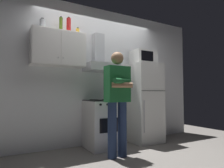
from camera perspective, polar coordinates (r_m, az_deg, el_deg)
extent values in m
plane|color=slate|center=(3.61, 0.00, -18.55)|extent=(7.00, 7.00, 0.00)
cube|color=white|center=(4.03, -4.15, 2.46)|extent=(4.80, 0.10, 2.70)
cube|color=white|center=(3.61, -15.13, 9.63)|extent=(0.90, 0.34, 0.60)
cube|color=white|center=(3.39, -18.16, 10.48)|extent=(0.43, 0.01, 0.58)
cube|color=white|center=(3.50, -10.79, 9.96)|extent=(0.43, 0.01, 0.58)
sphere|color=#B2B2B7|center=(3.38, -15.06, 7.36)|extent=(0.02, 0.02, 0.02)
sphere|color=#B2B2B7|center=(3.40, -13.74, 7.28)|extent=(0.02, 0.02, 0.02)
cube|color=white|center=(3.71, -2.60, -11.40)|extent=(0.60, 0.60, 0.85)
cube|color=black|center=(3.68, -2.58, -4.74)|extent=(0.59, 0.59, 0.01)
cube|color=black|center=(3.44, -0.30, -11.65)|extent=(0.42, 0.01, 0.24)
cylinder|color=black|center=(3.51, -3.61, -4.62)|extent=(0.16, 0.16, 0.01)
cylinder|color=black|center=(3.63, 0.11, -4.57)|extent=(0.16, 0.16, 0.01)
cylinder|color=black|center=(3.73, -5.20, -4.52)|extent=(0.16, 0.16, 0.01)
cylinder|color=black|center=(3.84, -1.64, -4.48)|extent=(0.16, 0.16, 0.01)
cylinder|color=black|center=(3.31, -3.28, -5.91)|extent=(0.04, 0.02, 0.04)
cylinder|color=black|center=(3.37, -1.28, -5.86)|extent=(0.04, 0.02, 0.04)
cylinder|color=black|center=(3.44, 0.80, -5.80)|extent=(0.04, 0.02, 0.04)
cylinder|color=black|center=(3.50, 2.65, -5.74)|extent=(0.04, 0.02, 0.04)
cube|color=#B7BABF|center=(3.78, -3.10, 4.72)|extent=(0.60, 0.44, 0.15)
cube|color=#B7BABF|center=(3.97, -3.98, 9.85)|extent=(0.20, 0.16, 0.60)
cube|color=white|center=(4.19, 9.19, -5.25)|extent=(0.60, 0.60, 1.60)
cube|color=#4C4C4C|center=(3.95, 11.88, -1.88)|extent=(0.59, 0.01, 0.01)
cylinder|color=silver|center=(3.80, 9.19, -9.11)|extent=(0.02, 0.02, 0.60)
cube|color=silver|center=(4.27, 8.91, 7.47)|extent=(0.48, 0.36, 0.28)
cube|color=black|center=(4.10, 10.06, 7.90)|extent=(0.30, 0.01, 0.20)
cylinder|color=navy|center=(3.13, 0.07, -13.01)|extent=(0.14, 0.14, 0.85)
cylinder|color=navy|center=(3.22, 2.94, -12.72)|extent=(0.14, 0.14, 0.85)
cube|color=#1E6633|center=(3.13, 1.51, -0.04)|extent=(0.38, 0.20, 0.56)
cylinder|color=#1E6633|center=(3.01, 2.86, 0.84)|extent=(0.33, 0.17, 0.08)
cylinder|color=#8C6647|center=(3.01, 2.87, -0.30)|extent=(0.33, 0.17, 0.08)
sphere|color=#8C6647|center=(3.17, 1.50, 7.38)|extent=(0.20, 0.20, 0.20)
cylinder|color=#B7BABF|center=(3.63, 0.11, -3.68)|extent=(0.20, 0.20, 0.10)
cylinder|color=black|center=(3.57, -1.61, -3.12)|extent=(0.05, 0.01, 0.01)
cylinder|color=black|center=(3.69, 1.78, -3.12)|extent=(0.05, 0.01, 0.01)
cylinder|color=#4C6B19|center=(3.71, -14.38, 16.07)|extent=(0.06, 0.06, 0.25)
cylinder|color=black|center=(3.76, -14.36, 18.01)|extent=(0.03, 0.03, 0.02)
cylinder|color=gold|center=(3.77, -9.78, 14.56)|extent=(0.06, 0.06, 0.10)
cylinder|color=black|center=(3.79, -9.77, 15.44)|extent=(0.03, 0.03, 0.02)
cylinder|color=#B2B5BA|center=(3.69, -19.24, 15.69)|extent=(0.09, 0.09, 0.18)
cylinder|color=black|center=(3.73, -19.21, 17.17)|extent=(0.05, 0.05, 0.02)
cylinder|color=red|center=(3.74, -12.26, 15.99)|extent=(0.08, 0.08, 0.26)
cylinder|color=black|center=(3.79, -12.23, 17.99)|extent=(0.04, 0.04, 0.02)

